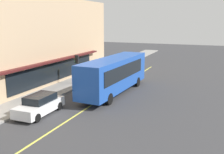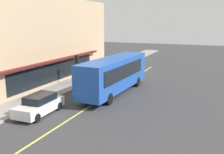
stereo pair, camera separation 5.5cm
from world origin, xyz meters
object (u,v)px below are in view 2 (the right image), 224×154
object	(u,v)px
traffic_light	(77,62)
car_yellow	(110,72)
car_white	(40,105)
pedestrian_mid_block	(94,69)
bus	(115,73)

from	to	relation	value
traffic_light	car_yellow	distance (m)	5.45
car_white	pedestrian_mid_block	size ratio (longest dim) A/B	2.59
car_white	traffic_light	bearing A→B (deg)	12.48
bus	traffic_light	size ratio (longest dim) A/B	3.51
car_yellow	pedestrian_mid_block	bearing A→B (deg)	111.93
traffic_light	pedestrian_mid_block	size ratio (longest dim) A/B	1.91
car_white	pedestrian_mid_block	world-z (taller)	pedestrian_mid_block
car_white	pedestrian_mid_block	distance (m)	13.44
bus	pedestrian_mid_block	world-z (taller)	bus
car_yellow	pedestrian_mid_block	xyz separation A→B (m)	(-0.76, 1.90, 0.41)
traffic_light	car_yellow	bearing A→B (deg)	-21.88
bus	car_yellow	xyz separation A→B (m)	(6.26, 3.17, -1.24)
pedestrian_mid_block	bus	bearing A→B (deg)	-137.34
car_white	car_yellow	bearing A→B (deg)	0.55
bus	traffic_light	xyz separation A→B (m)	(1.49, 5.08, 0.55)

